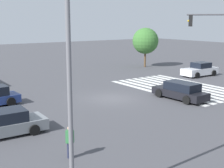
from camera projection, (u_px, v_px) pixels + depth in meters
The scene contains 8 objects.
ground_plane at pixel (112, 98), 26.24m from camera, with size 137.63×137.63×0.00m, color #47474C.
crosswalk_markings at pixel (177, 87), 30.69m from camera, with size 12.46×7.25×0.01m.
car_0 at pixel (180, 91), 25.85m from camera, with size 4.88×2.16×1.47m.
car_2 at pixel (2, 124), 17.61m from camera, with size 2.21×4.88×1.45m.
car_4 at pixel (200, 70), 36.90m from camera, with size 2.17×4.68×1.62m.
pedestrian at pixel (70, 141), 14.64m from camera, with size 0.41×0.41×1.59m.
street_light_pole_a at pixel (69, 60), 9.78m from camera, with size 0.80×0.36×8.76m.
tree_corner_a at pixel (145, 41), 43.69m from camera, with size 3.64×3.64×5.51m.
Camera 1 is at (-20.84, 14.66, 6.38)m, focal length 50.00 mm.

